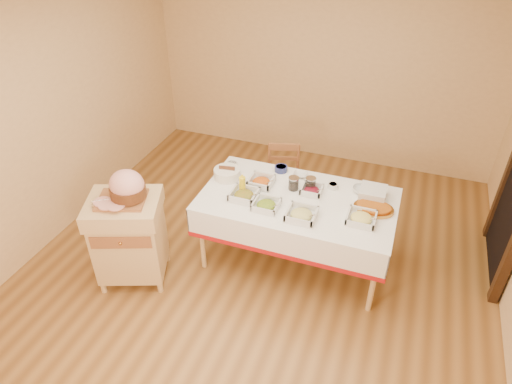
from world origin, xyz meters
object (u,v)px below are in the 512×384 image
dining_chair (283,181)px  brass_platter (374,208)px  butcher_cart (129,235)px  preserve_jar_right (311,184)px  ham_on_board (126,188)px  preserve_jar_left (294,184)px  plate_stack (373,193)px  bread_basket (227,173)px  dining_table (297,212)px  mustard_bottle (242,184)px

dining_chair → brass_platter: size_ratio=2.31×
butcher_cart → preserve_jar_right: butcher_cart is taller
ham_on_board → brass_platter: (2.04, 0.79, -0.25)m
preserve_jar_left → plate_stack: preserve_jar_left is taller
ham_on_board → preserve_jar_left: (1.26, 0.87, -0.21)m
ham_on_board → preserve_jar_left: 1.55m
bread_basket → brass_platter: bearing=-2.0°
brass_platter → dining_table: bearing=-175.3°
ham_on_board → plate_stack: 2.24m
dining_table → bread_basket: 0.80m
plate_stack → butcher_cart: bearing=-153.6°
dining_table → dining_chair: (-0.36, 0.72, -0.17)m
dining_table → brass_platter: 0.72m
dining_chair → bread_basket: bread_basket is taller
ham_on_board → bread_basket: ham_on_board is taller
dining_table → dining_chair: 0.82m
ham_on_board → preserve_jar_right: bearing=33.0°
butcher_cart → preserve_jar_right: 1.77m
brass_platter → bread_basket: bearing=178.0°
plate_stack → brass_platter: (0.04, -0.19, -0.03)m
preserve_jar_left → bread_basket: bearing=-177.6°
dining_table → plate_stack: plate_stack is taller
dining_table → ham_on_board: (-1.35, -0.73, 0.43)m
bread_basket → plate_stack: bread_basket is taller
ham_on_board → preserve_jar_right: ham_on_board is taller
plate_stack → brass_platter: plate_stack is taller
dining_chair → mustard_bottle: bearing=-102.4°
butcher_cart → plate_stack: bearing=26.4°
mustard_bottle → dining_table: bearing=7.0°
preserve_jar_left → mustard_bottle: (-0.45, -0.20, 0.03)m
preserve_jar_left → plate_stack: size_ratio=0.55×
preserve_jar_left → dining_table: bearing=-58.4°
mustard_bottle → brass_platter: size_ratio=0.54×
brass_platter → plate_stack: bearing=101.3°
butcher_cart → dining_chair: bearing=55.2°
dining_chair → plate_stack: bearing=-24.9°
mustard_bottle → ham_on_board: bearing=-140.8°
preserve_jar_left → brass_platter: size_ratio=0.36×
bread_basket → dining_table: bearing=-8.0°
bread_basket → preserve_jar_right: bearing=5.7°
preserve_jar_right → brass_platter: (0.62, -0.13, -0.04)m
dining_table → brass_platter: bearing=4.7°
brass_platter → mustard_bottle: bearing=-174.3°
mustard_bottle → plate_stack: bearing=14.9°
butcher_cart → plate_stack: size_ratio=3.77×
preserve_jar_right → bread_basket: size_ratio=0.48×
plate_stack → brass_platter: bearing=-78.7°
butcher_cart → plate_stack: 2.30m
dining_table → preserve_jar_left: size_ratio=13.81×
dining_table → preserve_jar_left: 0.27m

